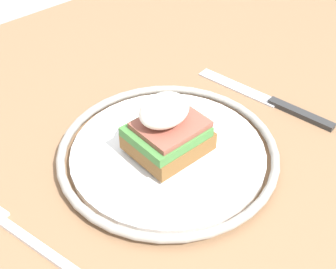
# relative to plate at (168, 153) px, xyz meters

# --- Properties ---
(dining_table) EXTENTS (1.08, 0.87, 0.76)m
(dining_table) POSITION_rel_plate_xyz_m (-0.02, -0.01, -0.12)
(dining_table) COLOR #846042
(dining_table) RESTS_ON ground_plane
(plate) EXTENTS (0.25, 0.25, 0.02)m
(plate) POSITION_rel_plate_xyz_m (0.00, 0.00, 0.00)
(plate) COLOR white
(plate) RESTS_ON dining_table
(sandwich) EXTENTS (0.08, 0.07, 0.07)m
(sandwich) POSITION_rel_plate_xyz_m (-0.00, -0.00, 0.04)
(sandwich) COLOR brown
(sandwich) RESTS_ON plate
(fork) EXTENTS (0.05, 0.15, 0.00)m
(fork) POSITION_rel_plate_xyz_m (-0.18, 0.01, -0.01)
(fork) COLOR silver
(fork) RESTS_ON dining_table
(knife) EXTENTS (0.05, 0.20, 0.01)m
(knife) POSITION_rel_plate_xyz_m (0.17, -0.02, -0.01)
(knife) COLOR #2D2D2D
(knife) RESTS_ON dining_table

